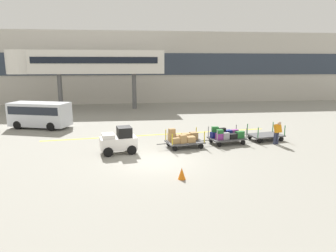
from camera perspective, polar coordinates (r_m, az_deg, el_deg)
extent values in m
plane|color=gray|center=(16.81, -2.23, -6.54)|extent=(120.00, 120.00, 0.00)
cube|color=yellow|center=(22.89, -1.45, -1.59)|extent=(16.86, 2.29, 0.01)
cube|color=#BCB7AD|center=(41.95, -5.18, 10.82)|extent=(60.57, 2.40, 9.35)
cube|color=#2D3847|center=(40.70, -5.14, 11.45)|extent=(57.54, 0.12, 2.80)
cube|color=silver|center=(36.14, -13.24, 11.56)|extent=(15.24, 2.20, 2.60)
cylinder|color=silver|center=(37.91, -25.90, 10.71)|extent=(3.00, 3.00, 2.60)
cube|color=black|center=(35.01, -13.46, 11.88)|extent=(13.72, 0.08, 0.70)
cylinder|color=#59595B|center=(36.96, -19.50, 6.01)|extent=(0.50, 0.50, 4.08)
cylinder|color=#59595B|center=(36.07, -6.33, 6.48)|extent=(0.50, 0.50, 4.08)
cube|color=white|center=(18.26, -9.25, -3.14)|extent=(2.27, 1.49, 0.70)
cube|color=black|center=(18.16, -8.18, -1.08)|extent=(0.98, 1.13, 0.60)
cube|color=silver|center=(18.07, -11.11, -1.83)|extent=(0.87, 1.05, 0.24)
cylinder|color=black|center=(18.77, -11.53, -3.93)|extent=(0.58, 0.29, 0.56)
cylinder|color=black|center=(17.77, -11.14, -4.80)|extent=(0.58, 0.29, 0.56)
cylinder|color=black|center=(18.96, -7.42, -3.63)|extent=(0.58, 0.29, 0.56)
cylinder|color=black|center=(17.97, -6.80, -4.48)|extent=(0.58, 0.29, 0.56)
cube|color=#4C4C4F|center=(19.37, 3.15, -2.97)|extent=(2.53, 1.82, 0.08)
cylinder|color=gold|center=(19.53, -0.42, -1.66)|extent=(0.06, 0.06, 0.70)
cylinder|color=gold|center=(18.34, 0.80, -2.54)|extent=(0.06, 0.06, 0.70)
cylinder|color=gold|center=(20.25, 5.30, -1.23)|extent=(0.06, 0.06, 0.70)
cylinder|color=gold|center=(19.11, 6.82, -2.04)|extent=(0.06, 0.06, 0.70)
cylinder|color=black|center=(19.69, 0.17, -3.32)|extent=(0.33, 0.16, 0.32)
cylinder|color=black|center=(18.60, 1.32, -4.22)|extent=(0.33, 0.16, 0.32)
cylinder|color=black|center=(20.27, 4.82, -2.92)|extent=(0.33, 0.16, 0.32)
cylinder|color=black|center=(19.22, 6.19, -3.76)|extent=(0.33, 0.16, 0.32)
cylinder|color=#333333|center=(18.91, -1.10, -3.39)|extent=(0.70, 0.18, 0.05)
cube|color=tan|center=(19.38, 0.73, -2.07)|extent=(0.52, 0.50, 0.50)
cube|color=#9E7A4C|center=(18.81, 1.44, -2.73)|extent=(0.56, 0.48, 0.35)
cube|color=#9E7A4C|center=(19.57, 2.11, -2.20)|extent=(0.57, 0.50, 0.33)
cube|color=#A87F4C|center=(18.89, 2.79, -2.42)|extent=(0.50, 0.47, 0.52)
cube|color=#A87F4C|center=(19.70, 3.36, -2.00)|extent=(0.60, 0.51, 0.41)
cube|color=#A87F4C|center=(19.17, 4.23, -2.48)|extent=(0.59, 0.56, 0.35)
cube|color=#9E7A4C|center=(19.84, 4.82, -1.84)|extent=(0.54, 0.50, 0.46)
cube|color=#A87F4C|center=(19.29, 0.73, -0.93)|extent=(0.45, 0.37, 0.29)
cube|color=#4C4C4F|center=(20.62, 10.96, -2.27)|extent=(2.53, 1.82, 0.08)
cylinder|color=gray|center=(20.61, 7.56, -1.05)|extent=(0.06, 0.06, 0.70)
cylinder|color=gray|center=(19.49, 9.18, -1.84)|extent=(0.06, 0.06, 0.70)
cylinder|color=gray|center=(21.59, 12.64, -0.65)|extent=(0.06, 0.06, 0.70)
cylinder|color=gray|center=(20.52, 14.46, -1.38)|extent=(0.06, 0.06, 0.70)
cylinder|color=black|center=(20.79, 8.06, -2.63)|extent=(0.33, 0.16, 0.32)
cylinder|color=black|center=(19.76, 9.57, -3.43)|extent=(0.33, 0.16, 0.32)
cylinder|color=black|center=(21.58, 12.19, -2.25)|extent=(0.33, 0.16, 0.32)
cylinder|color=black|center=(20.60, 13.84, -2.99)|extent=(0.33, 0.16, 0.32)
cylinder|color=#333333|center=(19.95, 7.18, -2.67)|extent=(0.70, 0.18, 0.05)
cube|color=navy|center=(20.48, 8.76, -1.62)|extent=(0.66, 0.51, 0.39)
cube|color=#8C338C|center=(20.00, 9.63, -1.93)|extent=(0.53, 0.40, 0.41)
cube|color=#8C338C|center=(20.73, 10.06, -1.53)|extent=(0.56, 0.41, 0.37)
cube|color=#99999E|center=(20.11, 10.78, -1.86)|extent=(0.47, 0.33, 0.44)
cube|color=navy|center=(20.96, 11.11, -1.34)|extent=(0.60, 0.48, 0.43)
cube|color=black|center=(20.39, 12.01, -1.88)|extent=(0.62, 0.49, 0.33)
cube|color=#8C338C|center=(21.21, 12.32, -1.24)|extent=(0.53, 0.40, 0.42)
cube|color=#236B2D|center=(20.66, 13.28, -1.59)|extent=(0.63, 0.43, 0.45)
cube|color=#236B2D|center=(20.40, 8.79, -0.61)|extent=(0.44, 0.25, 0.35)
cube|color=#236B2D|center=(19.92, 9.66, -1.02)|extent=(0.44, 0.42, 0.24)
cube|color=black|center=(20.66, 10.09, -0.71)|extent=(0.51, 0.38, 0.24)
cube|color=#4C4C4F|center=(22.20, 17.76, -1.63)|extent=(2.53, 1.82, 0.08)
cylinder|color=#237033|center=(22.05, 14.62, -0.50)|extent=(0.06, 0.06, 0.70)
cylinder|color=#237033|center=(21.00, 16.50, -1.20)|extent=(0.06, 0.06, 0.70)
cylinder|color=#237033|center=(23.24, 19.03, -0.15)|extent=(0.06, 0.06, 0.70)
cylinder|color=#237033|center=(22.25, 21.00, -0.79)|extent=(0.06, 0.06, 0.70)
cylinder|color=black|center=(22.24, 15.04, -1.97)|extent=(0.33, 0.16, 0.32)
cylinder|color=black|center=(21.29, 16.77, -2.68)|extent=(0.33, 0.16, 0.32)
cylinder|color=black|center=(23.21, 18.62, -1.63)|extent=(0.33, 0.16, 0.32)
cylinder|color=black|center=(22.30, 20.42, -2.28)|extent=(0.33, 0.16, 0.32)
cylinder|color=#333333|center=(21.38, 14.48, -1.99)|extent=(0.70, 0.18, 0.05)
cylinder|color=#2D334C|center=(21.24, 19.34, -2.18)|extent=(0.16, 0.16, 0.82)
cylinder|color=#2D334C|center=(21.35, 19.78, -2.14)|extent=(0.16, 0.16, 0.82)
cube|color=orange|center=(21.07, 19.85, -0.43)|extent=(0.47, 0.48, 0.61)
sphere|color=tan|center=(20.91, 20.11, 0.48)|extent=(0.22, 0.22, 0.22)
cube|color=silver|center=(27.18, -22.84, 2.06)|extent=(5.15, 3.29, 1.90)
cube|color=#1E232D|center=(27.13, -22.91, 2.89)|extent=(4.80, 3.21, 0.64)
cylinder|color=black|center=(27.49, -26.29, 0.15)|extent=(0.72, 0.44, 0.68)
cylinder|color=black|center=(25.79, -21.03, -0.10)|extent=(0.72, 0.44, 0.68)
cone|color=orange|center=(14.19, 2.59, -8.86)|extent=(0.36, 0.36, 0.55)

